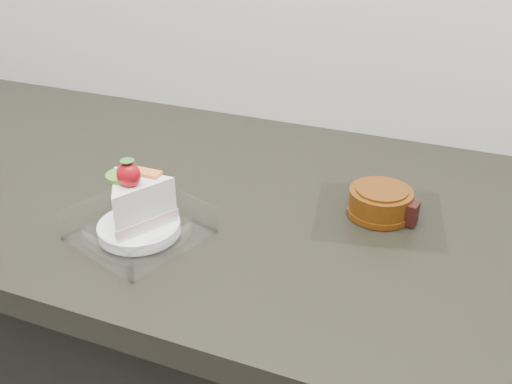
{
  "coord_description": "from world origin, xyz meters",
  "views": [
    {
      "loc": [
        0.23,
        0.98,
        1.34
      ],
      "look_at": [
        -0.03,
        1.64,
        0.94
      ],
      "focal_mm": 40.0,
      "sensor_mm": 36.0,
      "label": 1
    }
  ],
  "objects": [
    {
      "name": "mooncake_wrap",
      "position": [
        0.14,
        1.71,
        0.92
      ],
      "size": [
        0.21,
        0.2,
        0.04
      ],
      "rotation": [
        0.0,
        0.0,
        0.36
      ],
      "color": "white",
      "rests_on": "counter"
    },
    {
      "name": "cake_tray",
      "position": [
        -0.16,
        1.53,
        0.93
      ],
      "size": [
        0.19,
        0.19,
        0.12
      ],
      "rotation": [
        0.0,
        0.0,
        -0.32
      ],
      "color": "white",
      "rests_on": "counter"
    }
  ]
}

